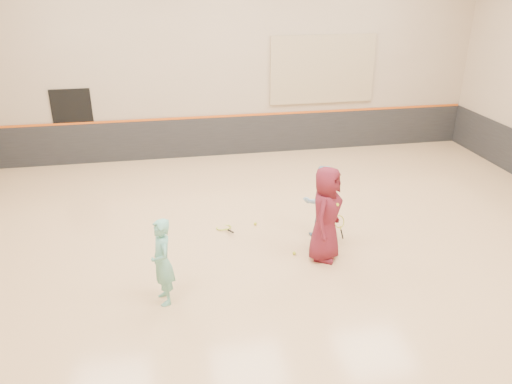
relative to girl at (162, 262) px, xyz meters
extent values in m
cube|color=tan|center=(2.16, 1.28, -0.87)|extent=(15.00, 12.00, 0.20)
cube|color=tan|center=(2.16, 7.29, 2.23)|extent=(15.00, 0.02, 6.00)
cube|color=tan|center=(2.16, -4.73, 2.23)|extent=(15.00, 0.02, 6.00)
cube|color=#232326|center=(2.16, 7.25, -0.17)|extent=(14.90, 0.04, 1.20)
cube|color=#D85914|center=(2.16, 7.24, 0.45)|extent=(14.90, 0.03, 0.06)
cube|color=tan|center=(4.96, 7.23, 1.73)|extent=(3.20, 0.08, 2.00)
cube|color=black|center=(-2.34, 7.26, 0.33)|extent=(1.10, 0.05, 2.20)
imported|color=#6EBFAD|center=(0.00, 0.00, 0.00)|extent=(0.48, 0.63, 1.54)
imported|color=#81A9C8|center=(3.29, 1.78, 0.02)|extent=(0.78, 0.62, 1.57)
imported|color=maroon|center=(3.09, 0.87, 0.18)|extent=(1.02, 1.10, 1.89)
sphere|color=#BFCC2F|center=(2.55, 1.06, -0.73)|extent=(0.07, 0.07, 0.07)
sphere|color=#CED230|center=(3.22, 0.65, 0.46)|extent=(0.07, 0.07, 0.07)
sphere|color=yellow|center=(2.02, 2.46, -0.73)|extent=(0.07, 0.07, 0.07)
camera|label=1|loc=(0.21, -7.22, 4.36)|focal=35.00mm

